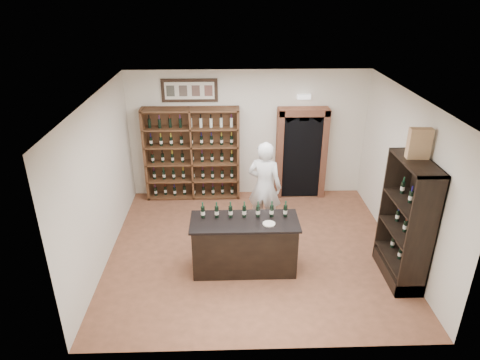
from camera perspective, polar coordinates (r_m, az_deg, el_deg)
name	(u,v)px	position (r m, az deg, el deg)	size (l,w,h in m)	color
floor	(253,249)	(8.45, 1.78, -9.19)	(5.50, 5.50, 0.00)	brown
ceiling	(256,97)	(7.21, 2.09, 10.94)	(5.50, 5.50, 0.00)	white
wall_back	(248,134)	(10.03, 1.03, 6.09)	(5.50, 0.04, 3.00)	beige
wall_left	(101,182)	(8.02, -18.08, -0.20)	(0.04, 5.00, 3.00)	beige
wall_right	(405,177)	(8.35, 21.12, 0.31)	(0.04, 5.00, 3.00)	beige
wine_shelf	(192,154)	(10.03, -6.39, 3.51)	(2.20, 0.38, 2.20)	#53311C
framed_picture	(190,90)	(9.73, -6.74, 11.77)	(1.25, 0.04, 0.52)	black
arched_doorway	(301,151)	(10.13, 8.16, 3.85)	(1.17, 0.35, 2.17)	black
emergency_light	(304,97)	(9.84, 8.52, 10.91)	(0.30, 0.10, 0.10)	white
tasting_counter	(244,245)	(7.67, 0.59, -8.69)	(1.88, 0.78, 1.00)	black
counter_bottle_0	(203,212)	(7.47, -4.97, -4.28)	(0.07, 0.07, 0.30)	black
counter_bottle_1	(217,212)	(7.46, -3.13, -4.26)	(0.07, 0.07, 0.30)	black
counter_bottle_2	(230,212)	(7.46, -1.28, -4.24)	(0.07, 0.07, 0.30)	black
counter_bottle_3	(244,211)	(7.46, 0.57, -4.21)	(0.07, 0.07, 0.30)	black
counter_bottle_4	(258,211)	(7.47, 2.41, -4.18)	(0.07, 0.07, 0.30)	black
counter_bottle_5	(272,211)	(7.49, 4.25, -4.14)	(0.07, 0.07, 0.30)	black
counter_bottle_6	(285,211)	(7.52, 6.07, -4.10)	(0.07, 0.07, 0.30)	black
side_cabinet	(405,239)	(7.87, 21.11, -7.40)	(0.48, 1.20, 2.20)	black
shopkeeper	(264,187)	(8.69, 3.28, -0.89)	(0.70, 0.46, 1.92)	silver
plate	(269,224)	(7.31, 3.88, -5.84)	(0.21, 0.21, 0.02)	beige
wine_crate	(419,143)	(7.26, 22.78, 4.51)	(0.35, 0.14, 0.49)	#A48356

